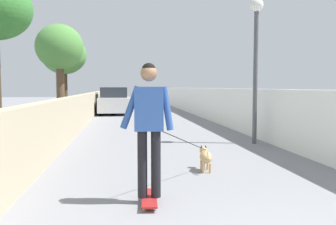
{
  "coord_description": "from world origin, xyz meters",
  "views": [
    {
      "loc": [
        -1.62,
        1.28,
        1.56
      ],
      "look_at": [
        5.97,
        0.28,
        1.0
      ],
      "focal_mm": 37.33,
      "sensor_mm": 36.0,
      "label": 1
    }
  ],
  "objects_px": {
    "tree_left_far": "(60,49)",
    "skateboard": "(149,198)",
    "tree_left_distant": "(64,55)",
    "lamp_post": "(256,44)",
    "car_near": "(114,101)",
    "dog": "(205,156)",
    "person_skateboarder": "(149,119)"
  },
  "relations": [
    {
      "from": "person_skateboarder",
      "to": "tree_left_far",
      "type": "bearing_deg",
      "value": 15.71
    },
    {
      "from": "lamp_post",
      "to": "person_skateboarder",
      "type": "relative_size",
      "value": 2.2
    },
    {
      "from": "skateboard",
      "to": "tree_left_distant",
      "type": "bearing_deg",
      "value": 12.65
    },
    {
      "from": "lamp_post",
      "to": "dog",
      "type": "distance_m",
      "value": 4.35
    },
    {
      "from": "tree_left_distant",
      "to": "dog",
      "type": "bearing_deg",
      "value": -161.63
    },
    {
      "from": "lamp_post",
      "to": "car_near",
      "type": "relative_size",
      "value": 0.91
    },
    {
      "from": "dog",
      "to": "car_near",
      "type": "bearing_deg",
      "value": 7.77
    },
    {
      "from": "person_skateboarder",
      "to": "dog",
      "type": "bearing_deg",
      "value": -35.22
    },
    {
      "from": "tree_left_distant",
      "to": "lamp_post",
      "type": "bearing_deg",
      "value": -149.04
    },
    {
      "from": "tree_left_far",
      "to": "dog",
      "type": "height_order",
      "value": "tree_left_far"
    },
    {
      "from": "tree_left_far",
      "to": "skateboard",
      "type": "relative_size",
      "value": 5.02
    },
    {
      "from": "skateboard",
      "to": "person_skateboarder",
      "type": "xyz_separation_m",
      "value": [
        0.0,
        -0.0,
        1.07
      ]
    },
    {
      "from": "lamp_post",
      "to": "dog",
      "type": "xyz_separation_m",
      "value": [
        -2.92,
        2.1,
        -2.45
      ]
    },
    {
      "from": "tree_left_distant",
      "to": "person_skateboarder",
      "type": "height_order",
      "value": "tree_left_distant"
    },
    {
      "from": "tree_left_distant",
      "to": "car_near",
      "type": "xyz_separation_m",
      "value": [
        0.13,
        -2.79,
        -2.65
      ]
    },
    {
      "from": "dog",
      "to": "car_near",
      "type": "relative_size",
      "value": 0.46
    },
    {
      "from": "skateboard",
      "to": "dog",
      "type": "distance_m",
      "value": 2.04
    },
    {
      "from": "tree_left_far",
      "to": "dog",
      "type": "distance_m",
      "value": 9.69
    },
    {
      "from": "tree_left_far",
      "to": "tree_left_distant",
      "type": "bearing_deg",
      "value": 7.39
    },
    {
      "from": "tree_left_distant",
      "to": "lamp_post",
      "type": "distance_m",
      "value": 13.36
    },
    {
      "from": "lamp_post",
      "to": "dog",
      "type": "relative_size",
      "value": 1.99
    },
    {
      "from": "lamp_post",
      "to": "car_near",
      "type": "distance_m",
      "value": 12.44
    },
    {
      "from": "tree_left_far",
      "to": "dog",
      "type": "xyz_separation_m",
      "value": [
        -8.37,
        -3.99,
        -2.82
      ]
    },
    {
      "from": "tree_left_far",
      "to": "lamp_post",
      "type": "height_order",
      "value": "tree_left_far"
    },
    {
      "from": "car_near",
      "to": "tree_left_distant",
      "type": "bearing_deg",
      "value": 92.65
    },
    {
      "from": "tree_left_distant",
      "to": "lamp_post",
      "type": "relative_size",
      "value": 1.15
    },
    {
      "from": "tree_left_distant",
      "to": "skateboard",
      "type": "height_order",
      "value": "tree_left_distant"
    },
    {
      "from": "dog",
      "to": "car_near",
      "type": "distance_m",
      "value": 14.64
    },
    {
      "from": "skateboard",
      "to": "tree_left_far",
      "type": "bearing_deg",
      "value": 15.71
    },
    {
      "from": "skateboard",
      "to": "car_near",
      "type": "relative_size",
      "value": 0.19
    },
    {
      "from": "tree_left_distant",
      "to": "car_near",
      "type": "height_order",
      "value": "tree_left_distant"
    },
    {
      "from": "tree_left_far",
      "to": "skateboard",
      "type": "height_order",
      "value": "tree_left_far"
    }
  ]
}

